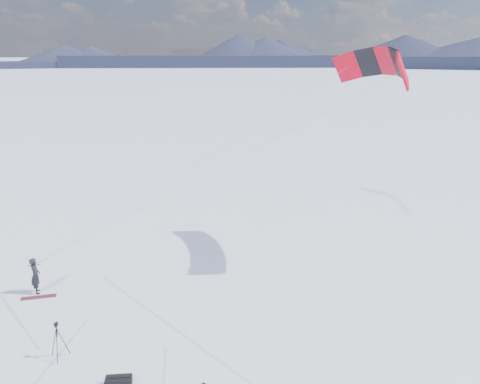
{
  "coord_description": "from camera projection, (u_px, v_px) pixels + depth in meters",
  "views": [
    {
      "loc": [
        4.57,
        -14.74,
        10.03
      ],
      "look_at": [
        6.65,
        5.66,
        3.87
      ],
      "focal_mm": 35.0,
      "sensor_mm": 36.0,
      "label": 1
    }
  ],
  "objects": [
    {
      "name": "ground",
      "position": [
        69.0,
        348.0,
        16.49
      ],
      "size": [
        1800.0,
        1800.0,
        0.0
      ],
      "primitive_type": "plane",
      "color": "white"
    },
    {
      "name": "horizon_hills",
      "position": [
        58.0,
        255.0,
        15.46
      ],
      "size": [
        704.0,
        704.0,
        8.76
      ],
      "color": "black",
      "rests_on": "ground"
    },
    {
      "name": "snow_tracks",
      "position": [
        47.0,
        355.0,
        16.09
      ],
      "size": [
        14.76,
        10.25,
        0.01
      ],
      "color": "#A2B3D2",
      "rests_on": "ground"
    },
    {
      "name": "snowkiter",
      "position": [
        38.0,
        292.0,
        20.3
      ],
      "size": [
        0.59,
        0.7,
        1.63
      ],
      "primitive_type": "imported",
      "rotation": [
        0.0,
        0.0,
        1.98
      ],
      "color": "black",
      "rests_on": "ground"
    },
    {
      "name": "snowboard",
      "position": [
        39.0,
        297.0,
        19.88
      ],
      "size": [
        1.44,
        0.45,
        0.04
      ],
      "primitive_type": "cube",
      "rotation": [
        0.0,
        0.0,
        0.13
      ],
      "color": "maroon",
      "rests_on": "ground"
    },
    {
      "name": "tripod",
      "position": [
        57.0,
        335.0,
        15.74
      ],
      "size": [
        0.64,
        0.57,
        1.36
      ],
      "rotation": [
        0.0,
        0.0,
        0.56
      ],
      "color": "black",
      "rests_on": "ground"
    },
    {
      "name": "gear_bag_a",
      "position": [
        119.0,
        382.0,
        14.58
      ],
      "size": [
        0.81,
        0.38,
        0.36
      ],
      "rotation": [
        0.0,
        0.0,
        -0.0
      ],
      "color": "black",
      "rests_on": "ground"
    },
    {
      "name": "power_kite",
      "position": [
        377.0,
        66.0,
        21.73
      ],
      "size": [
        16.72,
        5.84,
        8.98
      ],
      "color": "red",
      "rests_on": "ground"
    }
  ]
}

